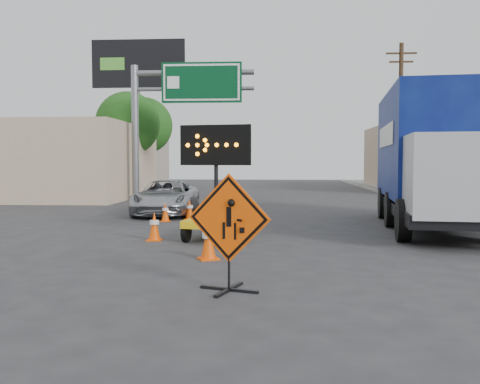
# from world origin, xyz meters

# --- Properties ---
(ground) EXTENTS (100.00, 100.00, 0.00)m
(ground) POSITION_xyz_m (0.00, 0.00, 0.00)
(ground) COLOR #2D2D30
(ground) RESTS_ON ground
(curb_right) EXTENTS (0.40, 60.00, 0.12)m
(curb_right) POSITION_xyz_m (7.20, 15.00, 0.06)
(curb_right) COLOR gray
(curb_right) RESTS_ON ground
(storefront_left_near) EXTENTS (14.00, 10.00, 4.00)m
(storefront_left_near) POSITION_xyz_m (-14.00, 20.00, 2.00)
(storefront_left_near) COLOR tan
(storefront_left_near) RESTS_ON ground
(storefront_left_far) EXTENTS (12.00, 10.00, 4.40)m
(storefront_left_far) POSITION_xyz_m (-15.00, 34.00, 2.20)
(storefront_left_far) COLOR #AB9A8E
(storefront_left_far) RESTS_ON ground
(building_right_far) EXTENTS (10.00, 14.00, 4.60)m
(building_right_far) POSITION_xyz_m (13.00, 30.00, 2.30)
(building_right_far) COLOR tan
(building_right_far) RESTS_ON ground
(highway_gantry) EXTENTS (6.18, 0.38, 6.90)m
(highway_gantry) POSITION_xyz_m (-4.43, 17.96, 5.07)
(highway_gantry) COLOR slate
(highway_gantry) RESTS_ON ground
(billboard) EXTENTS (6.10, 0.54, 9.85)m
(billboard) POSITION_xyz_m (-8.35, 25.87, 7.35)
(billboard) COLOR slate
(billboard) RESTS_ON ground
(utility_pole_far) EXTENTS (1.80, 0.26, 9.00)m
(utility_pole_far) POSITION_xyz_m (8.00, 24.00, 4.68)
(utility_pole_far) COLOR #3F2C1B
(utility_pole_far) RESTS_ON ground
(tree_left_near) EXTENTS (3.71, 3.71, 6.03)m
(tree_left_near) POSITION_xyz_m (-8.00, 22.00, 4.16)
(tree_left_near) COLOR #3F2C1B
(tree_left_near) RESTS_ON ground
(tree_left_far) EXTENTS (4.10, 4.10, 6.66)m
(tree_left_far) POSITION_xyz_m (-9.00, 30.00, 4.60)
(tree_left_far) COLOR #3F2C1B
(tree_left_far) RESTS_ON ground
(construction_sign) EXTENTS (1.30, 0.93, 1.81)m
(construction_sign) POSITION_xyz_m (-0.13, -0.55, 0.95)
(construction_sign) COLOR black
(construction_sign) RESTS_ON ground
(arrow_board) EXTENTS (1.83, 2.22, 2.92)m
(arrow_board) POSITION_xyz_m (-0.94, 4.94, 0.65)
(arrow_board) COLOR yellow
(arrow_board) RESTS_ON ground
(pickup_truck) EXTENTS (2.36, 4.71, 1.28)m
(pickup_truck) POSITION_xyz_m (-3.52, 11.13, 0.64)
(pickup_truck) COLOR #ABADB2
(pickup_truck) RESTS_ON ground
(box_truck) EXTENTS (3.50, 8.92, 4.12)m
(box_truck) POSITION_xyz_m (5.27, 7.57, 1.87)
(box_truck) COLOR black
(box_truck) RESTS_ON ground
(cone_a) EXTENTS (0.52, 0.52, 0.77)m
(cone_a) POSITION_xyz_m (-0.78, 2.06, 0.39)
(cone_a) COLOR #FC5005
(cone_a) RESTS_ON ground
(cone_b) EXTENTS (0.38, 0.38, 0.73)m
(cone_b) POSITION_xyz_m (-2.47, 4.56, 0.36)
(cone_b) COLOR #FC5005
(cone_b) RESTS_ON ground
(cone_c) EXTENTS (0.50, 0.50, 0.79)m
(cone_c) POSITION_xyz_m (-0.52, 5.94, 0.39)
(cone_c) COLOR #FC5005
(cone_c) RESTS_ON ground
(cone_d) EXTENTS (0.35, 0.35, 0.64)m
(cone_d) POSITION_xyz_m (-3.07, 8.79, 0.32)
(cone_d) COLOR #FC5005
(cone_d) RESTS_ON ground
(cone_e) EXTENTS (0.38, 0.38, 0.69)m
(cone_e) POSITION_xyz_m (-2.36, 9.43, 0.34)
(cone_e) COLOR #FC5005
(cone_e) RESTS_ON ground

